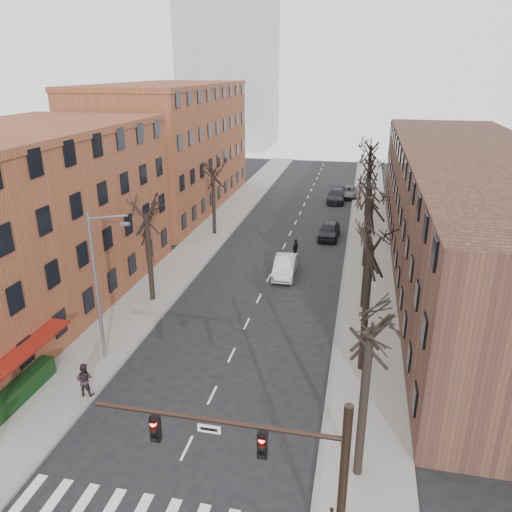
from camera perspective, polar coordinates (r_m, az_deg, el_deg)
The scene contains 23 objects.
sidewalk_left at distance 52.76m, azimuth -4.85°, elevation 2.91°, with size 4.00×90.00×0.15m, color gray.
sidewalk_right at distance 50.64m, azimuth 12.77°, elevation 1.68°, with size 4.00×90.00×0.15m, color gray.
building_left_near at distance 37.55m, azimuth -26.07°, elevation 2.88°, with size 12.00×26.00×12.00m, color brown.
building_left_far at distance 62.10m, azimuth -9.85°, elevation 11.95°, with size 12.00×28.00×14.00m, color brown.
building_right at distance 45.35m, azimuth 23.41°, elevation 4.76°, with size 12.00×50.00×10.00m, color #513326.
awning_left at distance 29.78m, azimuth -24.38°, elevation -14.25°, with size 1.20×7.00×0.15m, color maroon.
hedge at distance 28.86m, azimuth -25.91°, elevation -14.17°, with size 0.80×6.00×1.00m, color black.
tree_right_a at distance 23.47m, azimuth 11.46°, elevation -23.32°, with size 5.20×5.20×10.00m, color black, non-canonical shape.
tree_right_b at distance 29.78m, azimuth 11.84°, elevation -12.65°, with size 5.20×5.20×10.80m, color black, non-canonical shape.
tree_right_c at distance 36.75m, azimuth 12.07°, elevation -5.86°, with size 5.20×5.20×11.60m, color black, non-canonical shape.
tree_right_d at distance 44.08m, azimuth 12.21°, elevation -1.27°, with size 5.20×5.20×10.00m, color black, non-canonical shape.
tree_right_e at distance 51.60m, azimuth 12.32°, elevation 1.99°, with size 5.20×5.20×10.80m, color black, non-canonical shape.
tree_right_f at distance 59.25m, azimuth 12.40°, elevation 4.41°, with size 5.20×5.20×11.60m, color black, non-canonical shape.
tree_left_a at distance 37.84m, azimuth -11.69°, elevation -5.02°, with size 5.20×5.20×9.50m, color black, non-canonical shape.
tree_left_b at distance 51.77m, azimuth -4.74°, elevation 2.47°, with size 5.20×5.20×9.50m, color black, non-canonical shape.
signal_mast_arm at distance 16.87m, azimuth 4.21°, elevation -23.59°, with size 8.14×0.30×7.20m.
streetlight at distance 29.10m, azimuth -17.54°, elevation -2.83°, with size 2.45×0.22×9.03m.
silver_sedan at distance 41.24m, azimuth 3.33°, elevation -1.19°, with size 1.68×4.82×1.59m, color #B9BDC1.
parked_car_near at distance 50.84m, azimuth 8.38°, elevation 2.93°, with size 1.92×4.77×1.62m, color black.
parked_car_mid at distance 65.10m, azimuth 9.14°, elevation 6.79°, with size 2.14×5.28×1.53m, color black.
parked_car_far at distance 67.98m, azimuth 10.56°, elevation 7.22°, with size 2.27×4.92×1.37m, color #525459.
pedestrian_b at distance 27.99m, azimuth -19.02°, elevation -13.19°, with size 0.90×0.70×1.84m, color black.
pedestrian_crossing at distance 45.10m, azimuth 4.54°, elevation 0.88°, with size 1.05×0.44×1.79m, color black.
Camera 1 is at (6.87, -13.00, 16.17)m, focal length 35.00 mm.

